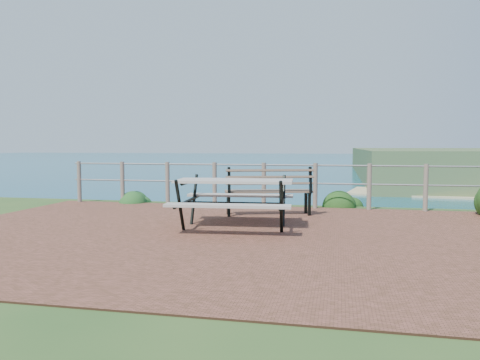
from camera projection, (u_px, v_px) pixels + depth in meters
The scene contains 7 objects.
ground at pixel (230, 235), 7.32m from camera, with size 10.00×7.00×0.12m, color brown.
ocean at pixel (335, 149), 202.43m from camera, with size 1200.00×1200.00×0.00m, color #136572.
safety_railing at pixel (264, 182), 10.55m from camera, with size 9.40×0.10×1.00m.
picnic_table at pixel (234, 198), 7.82m from camera, with size 1.99×1.68×0.82m.
park_bench at pixel (268, 184), 9.31m from camera, with size 1.78×0.91×0.97m.
shrub_lip_west at pixel (136, 203), 11.51m from camera, with size 0.76×0.76×0.50m, color #215822.
shrub_lip_east at pixel (350, 206), 10.84m from camera, with size 0.81×0.81×0.57m, color #1A4214.
Camera 1 is at (1.66, -7.05, 1.40)m, focal length 35.00 mm.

